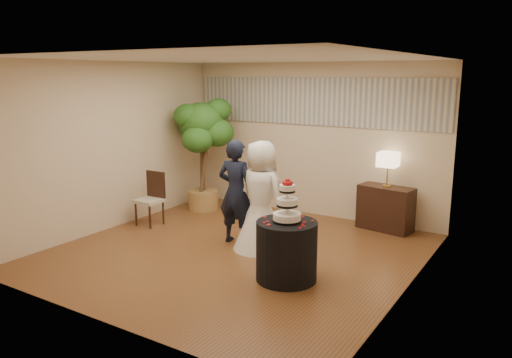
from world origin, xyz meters
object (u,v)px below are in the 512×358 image
Objects in this scene: wedding_cake at (287,200)px; side_chair at (149,199)px; bride at (261,196)px; groom at (236,192)px; console at (385,208)px; table_lamp at (388,169)px; ficus_tree at (202,154)px; cake_table at (287,251)px.

wedding_cake is 0.60× the size of side_chair.
bride is 2.30m from side_chair.
groom is 2.61m from console.
table_lamp is 4.08m from side_chair.
console is (1.76, 1.87, -0.44)m from groom.
side_chair is at bearing 11.15° from bride.
ficus_tree is (-3.42, -0.59, 0.72)m from console.
groom reaches higher than console.
side_chair is (-1.80, -0.04, -0.35)m from groom.
bride is 0.75× the size of ficus_tree.
groom is 2.58m from table_lamp.
groom is 1.81× the size of console.
table_lamp is (0.00, 0.00, 0.66)m from console.
bride reaches higher than groom.
bride is 1.29m from cake_table.
bride is 2.94× the size of wedding_cake.
ficus_tree is at bearing -20.86° from bride.
wedding_cake is 0.62× the size of console.
bride is 2.12× the size of cake_table.
ficus_tree reaches higher than groom.
wedding_cake is at bearing -89.21° from console.
ficus_tree is (-1.65, 1.29, 0.28)m from groom.
side_chair is at bearing -4.06° from groom.
console is 0.41× the size of ficus_tree.
bride is 2.51m from ficus_tree.
groom is at bearing 7.50° from bride.
console is 0.97× the size of side_chair.
bride is 2.31m from table_lamp.
console is 4.04m from side_chair.
table_lamp is at bearing -113.39° from bride.
groom reaches higher than side_chair.
table_lamp is at bearing 81.54° from wedding_cake.
wedding_cake is 3.70m from ficus_tree.
table_lamp is at bearing 0.00° from console.
table_lamp is 0.27× the size of ficus_tree.
side_chair is at bearing 165.49° from cake_table.
bride is 1.24m from wedding_cake.
side_chair reaches higher than cake_table.
wedding_cake is (0.89, -0.83, 0.23)m from bride.
wedding_cake is at bearing -14.65° from side_chair.
ficus_tree is (-3.42, -0.59, 0.05)m from table_lamp.
bride is at bearing 171.33° from groom.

